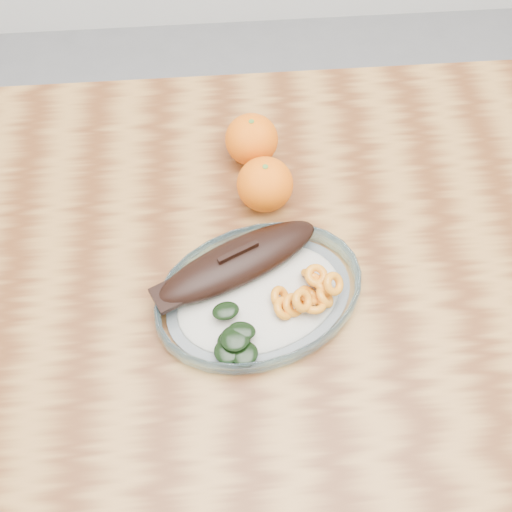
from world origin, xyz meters
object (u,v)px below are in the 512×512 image
at_px(orange_left, 252,140).
at_px(orange_right, 265,184).
at_px(dining_table, 303,299).
at_px(plated_meal, 258,293).

relative_size(orange_left, orange_right, 0.98).
xyz_separation_m(dining_table, orange_left, (-0.06, 0.21, 0.14)).
distance_m(plated_meal, orange_left, 0.26).
bearing_deg(plated_meal, dining_table, 14.30).
bearing_deg(orange_left, orange_right, -81.57).
distance_m(dining_table, orange_right, 0.19).
distance_m(plated_meal, orange_right, 0.17).
xyz_separation_m(dining_table, orange_right, (-0.05, 0.12, 0.14)).
bearing_deg(orange_right, plated_meal, -97.76).
bearing_deg(orange_left, plated_meal, -92.13).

